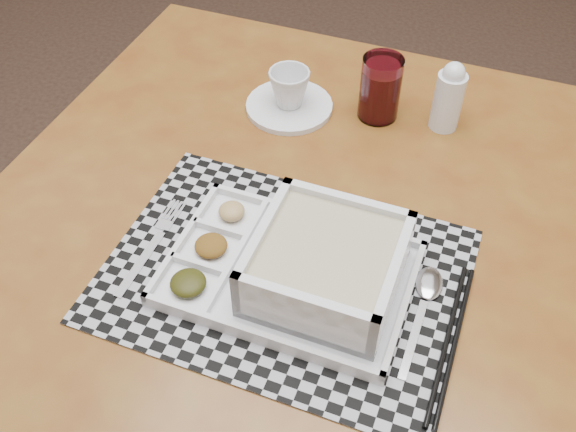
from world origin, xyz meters
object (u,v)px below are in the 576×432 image
object	(u,v)px
juice_glass	(380,90)
creamer_bottle	(449,97)
dining_table	(307,252)
serving_tray	(313,268)
cup	(289,88)

from	to	relation	value
juice_glass	creamer_bottle	distance (m)	0.11
dining_table	serving_tray	xyz separation A→B (m)	(0.03, -0.12, 0.11)
cup	juice_glass	xyz separation A→B (m)	(0.15, 0.02, 0.01)
dining_table	creamer_bottle	xyz separation A→B (m)	(0.17, 0.26, 0.13)
serving_tray	juice_glass	xyz separation A→B (m)	(0.03, 0.38, 0.01)
serving_tray	juice_glass	world-z (taller)	juice_glass
dining_table	juice_glass	world-z (taller)	juice_glass
dining_table	serving_tray	bearing A→B (deg)	-74.63
juice_glass	serving_tray	bearing A→B (deg)	-94.51
dining_table	creamer_bottle	bearing A→B (deg)	56.73
cup	dining_table	bearing A→B (deg)	-64.17
dining_table	juice_glass	bearing A→B (deg)	76.93
creamer_bottle	juice_glass	bearing A→B (deg)	178.78
creamer_bottle	cup	bearing A→B (deg)	-176.47
juice_glass	cup	bearing A→B (deg)	-172.97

